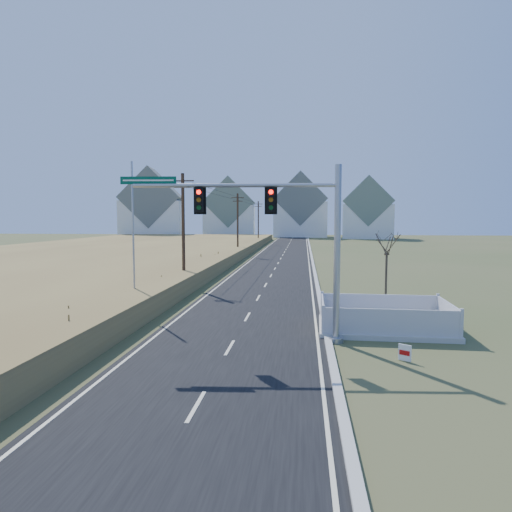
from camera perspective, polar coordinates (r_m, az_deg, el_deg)
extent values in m
plane|color=#3E4C25|center=(21.43, -2.43, -10.04)|extent=(260.00, 260.00, 0.00)
cube|color=black|center=(70.77, 3.51, 0.35)|extent=(8.00, 180.00, 0.06)
cube|color=#B2AFA8|center=(70.71, 6.87, 0.37)|extent=(0.30, 180.00, 0.18)
cube|color=olive|center=(66.44, -18.04, 0.37)|extent=(38.00, 110.00, 1.30)
cylinder|color=#422D1E|center=(36.77, -9.07, 3.19)|extent=(0.26, 0.26, 9.00)
cube|color=#422D1E|center=(36.87, -9.15, 9.26)|extent=(1.80, 0.10, 0.10)
cube|color=#422D1E|center=(36.84, -9.14, 8.48)|extent=(1.40, 0.10, 0.10)
cylinder|color=#422D1E|center=(66.19, -2.30, 3.92)|extent=(0.26, 0.26, 9.00)
cube|color=#422D1E|center=(66.25, -2.31, 7.30)|extent=(1.80, 0.10, 0.10)
cube|color=#422D1E|center=(66.23, -2.31, 6.87)|extent=(1.40, 0.10, 0.10)
cylinder|color=#422D1E|center=(95.97, 0.29, 4.19)|extent=(0.26, 0.26, 9.00)
cube|color=#422D1E|center=(96.01, 0.29, 6.52)|extent=(1.80, 0.10, 0.10)
cube|color=#422D1E|center=(96.00, 0.29, 6.22)|extent=(1.40, 0.10, 0.10)
cube|color=white|center=(127.30, -12.85, 4.44)|extent=(17.38, 13.12, 10.00)
cube|color=slate|center=(127.41, -12.90, 7.10)|extent=(17.69, 13.38, 16.29)
cube|color=white|center=(130.21, -3.31, 4.34)|extent=(14.66, 10.95, 9.00)
cube|color=slate|center=(130.28, -3.33, 6.71)|extent=(14.93, 11.17, 14.26)
cube|color=white|center=(132.50, 5.56, 4.55)|extent=(15.00, 10.00, 10.00)
cube|color=slate|center=(132.61, 5.58, 7.10)|extent=(15.27, 10.20, 15.27)
cube|color=white|center=(125.65, 13.79, 4.19)|extent=(13.87, 10.31, 9.00)
cube|color=slate|center=(125.72, 13.84, 6.65)|extent=(14.12, 10.51, 13.24)
cylinder|color=#9EA0A5|center=(20.77, 9.95, -10.27)|extent=(0.67, 0.67, 0.22)
cylinder|color=#9EA0A5|center=(20.13, 10.10, 0.16)|extent=(0.29, 0.29, 7.78)
cylinder|color=#9EA0A5|center=(19.95, -2.64, 8.81)|extent=(8.87, 0.85, 0.18)
cube|color=black|center=(19.86, 1.88, 7.03)|extent=(0.36, 0.31, 1.05)
cube|color=black|center=(20.09, -7.09, 6.97)|extent=(0.36, 0.31, 1.05)
cube|color=#044F38|center=(20.60, -13.32, 9.18)|extent=(2.44, 0.23, 0.33)
cube|color=#B7B5AD|center=(23.45, 15.70, -8.62)|extent=(6.40, 4.46, 0.24)
cube|color=#B5B6BA|center=(21.37, 16.51, -7.97)|extent=(5.99, 0.25, 1.20)
cube|color=#B5B6BA|center=(25.24, 15.10, -5.99)|extent=(5.99, 0.25, 1.20)
cube|color=#B5B6BA|center=(23.06, 8.31, -6.89)|extent=(0.19, 3.99, 1.20)
cube|color=#B5B6BA|center=(23.91, 22.91, -6.80)|extent=(0.19, 3.99, 1.20)
cube|color=white|center=(18.73, 18.10, -11.42)|extent=(0.44, 0.33, 0.63)
cube|color=#B40C0C|center=(18.70, 18.07, -11.44)|extent=(0.34, 0.25, 0.18)
cylinder|color=#B7B5AD|center=(28.45, -14.91, -6.31)|extent=(0.40, 0.40, 0.18)
cylinder|color=#9EA0A5|center=(27.95, -15.10, 2.39)|extent=(0.11, 0.11, 8.79)
cylinder|color=#4C3F33|center=(30.94, 15.95, -2.60)|extent=(0.15, 0.15, 3.21)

